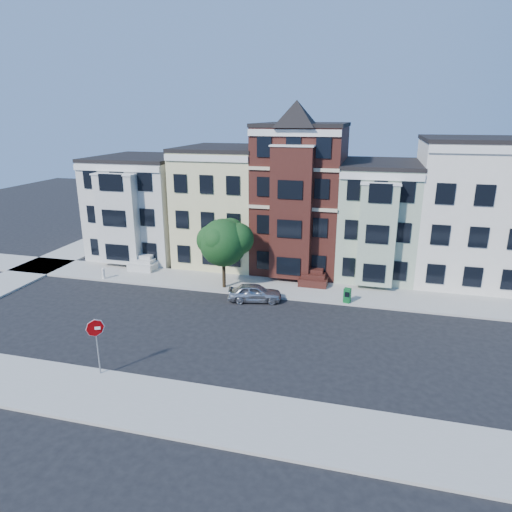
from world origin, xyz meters
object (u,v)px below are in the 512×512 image
(fire_hydrant, at_px, (104,274))
(stop_sign, at_px, (97,343))
(parked_car, at_px, (255,293))
(street_tree, at_px, (223,246))
(newspaper_box, at_px, (347,295))

(fire_hydrant, height_order, stop_sign, stop_sign)
(parked_car, height_order, stop_sign, stop_sign)
(street_tree, distance_m, newspaper_box, 9.85)
(fire_hydrant, bearing_deg, newspaper_box, 0.00)
(stop_sign, bearing_deg, fire_hydrant, 96.77)
(street_tree, distance_m, parked_car, 4.43)
(street_tree, height_order, fire_hydrant, street_tree)
(street_tree, xyz_separation_m, stop_sign, (-2.29, -13.35, -1.61))
(stop_sign, bearing_deg, newspaper_box, 22.41)
(parked_car, distance_m, newspaper_box, 6.60)
(parked_car, distance_m, fire_hydrant, 13.06)
(street_tree, height_order, stop_sign, street_tree)
(newspaper_box, height_order, fire_hydrant, newspaper_box)
(newspaper_box, height_order, stop_sign, stop_sign)
(street_tree, xyz_separation_m, parked_car, (2.91, -1.78, -2.82))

